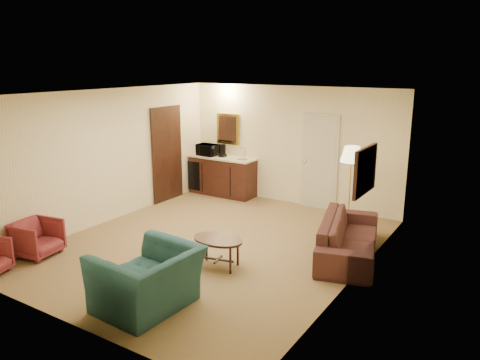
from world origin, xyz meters
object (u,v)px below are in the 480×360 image
(rose_chair_near, at_px, (37,236))
(waste_bin, at_px, (244,193))
(sofa, at_px, (349,231))
(microwave, at_px, (207,149))
(teal_armchair, at_px, (147,270))
(wetbar_cabinet, at_px, (223,176))
(coffee_table, at_px, (218,253))
(floor_lamp, at_px, (350,188))
(coffee_maker, at_px, (222,151))

(rose_chair_near, bearing_deg, waste_bin, -23.76)
(sofa, height_order, microwave, microwave)
(sofa, relative_size, teal_armchair, 1.81)
(sofa, relative_size, waste_bin, 7.21)
(rose_chair_near, relative_size, waste_bin, 2.16)
(wetbar_cabinet, distance_m, microwave, 0.74)
(sofa, height_order, teal_armchair, teal_armchair)
(sofa, height_order, coffee_table, sofa)
(sofa, height_order, rose_chair_near, sofa)
(rose_chair_near, xyz_separation_m, waste_bin, (1.15, 4.56, -0.18))
(rose_chair_near, xyz_separation_m, floor_lamp, (3.85, 3.97, 0.47))
(coffee_table, bearing_deg, teal_armchair, -91.89)
(waste_bin, distance_m, coffee_maker, 1.12)
(teal_armchair, height_order, rose_chair_near, teal_armchair)
(coffee_table, relative_size, microwave, 1.66)
(coffee_table, bearing_deg, coffee_maker, 123.29)
(teal_armchair, height_order, coffee_table, teal_armchair)
(teal_armchair, xyz_separation_m, floor_lamp, (1.15, 4.25, 0.27))
(teal_armchair, distance_m, floor_lamp, 4.41)
(microwave, bearing_deg, coffee_maker, 8.22)
(waste_bin, xyz_separation_m, coffee_maker, (-0.65, 0.08, 0.91))
(waste_bin, relative_size, microwave, 0.62)
(sofa, distance_m, coffee_maker, 4.30)
(floor_lamp, xyz_separation_m, waste_bin, (-2.70, 0.60, -0.65))
(wetbar_cabinet, xyz_separation_m, coffee_maker, (-0.00, 0.01, 0.61))
(floor_lamp, bearing_deg, wetbar_cabinet, 168.72)
(teal_armchair, distance_m, waste_bin, 5.11)
(wetbar_cabinet, relative_size, coffee_table, 2.01)
(sofa, bearing_deg, wetbar_cabinet, 48.30)
(rose_chair_near, distance_m, coffee_maker, 4.73)
(rose_chair_near, xyz_separation_m, coffee_maker, (0.50, 4.64, 0.74))
(coffee_table, height_order, waste_bin, coffee_table)
(coffee_table, bearing_deg, floor_lamp, 68.21)
(waste_bin, relative_size, coffee_maker, 1.04)
(coffee_table, height_order, coffee_maker, coffee_maker)
(coffee_table, bearing_deg, sofa, 44.28)
(floor_lamp, relative_size, waste_bin, 5.25)
(teal_armchair, xyz_separation_m, rose_chair_near, (-2.70, 0.29, -0.20))
(wetbar_cabinet, height_order, rose_chair_near, wetbar_cabinet)
(coffee_table, relative_size, waste_bin, 2.67)
(sofa, bearing_deg, waste_bin, 44.70)
(wetbar_cabinet, bearing_deg, rose_chair_near, -96.16)
(wetbar_cabinet, relative_size, coffee_maker, 5.60)
(coffee_maker, bearing_deg, microwave, -164.61)
(wetbar_cabinet, bearing_deg, waste_bin, -6.15)
(wetbar_cabinet, height_order, coffee_table, wetbar_cabinet)
(microwave, bearing_deg, rose_chair_near, -90.54)
(waste_bin, bearing_deg, floor_lamp, -12.49)
(teal_armchair, height_order, floor_lamp, floor_lamp)
(wetbar_cabinet, bearing_deg, coffee_table, -56.66)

